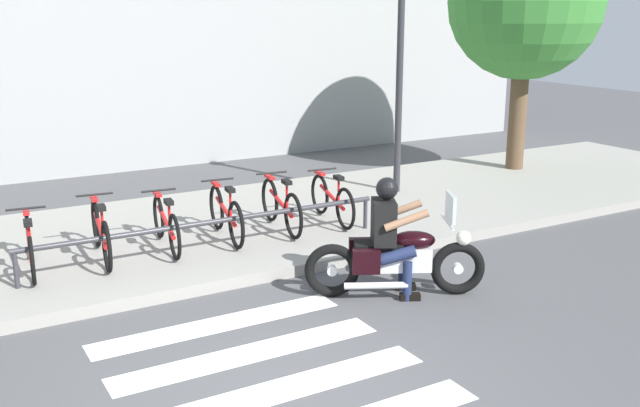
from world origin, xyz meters
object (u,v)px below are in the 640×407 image
Objects in this scene: bicycle_3 at (226,214)px; bicycle_0 at (30,245)px; bike_rack at (211,224)px; motorcycle at (396,258)px; bicycle_1 at (101,232)px; street_lamp at (400,61)px; bicycle_4 at (281,206)px; tree_near_rack at (525,3)px; rider at (391,229)px; bicycle_5 at (332,199)px; bicycle_2 at (166,224)px.

bicycle_0 is at bearing 179.96° from bicycle_3.
motorcycle is at bearing -54.20° from bike_rack.
street_lamp reaches higher than bicycle_1.
bicycle_0 is 1.01× the size of bicycle_4.
tree_near_rack is (7.44, 2.05, 2.86)m from bike_rack.
rider is 0.29× the size of tree_near_rack.
motorcycle is at bearing -104.52° from bicycle_5.
bicycle_0 is 3.49m from bicycle_4.
bicycle_2 is 8.53m from tree_near_rack.
rider is at bearing -87.28° from bicycle_4.
rider reaches higher than bicycle_0.
bicycle_3 is 0.71m from bike_rack.
bicycle_1 is (0.87, -0.00, 0.03)m from bicycle_0.
motorcycle is 1.19× the size of bicycle_4.
rider reaches higher than bike_rack.
street_lamp is (2.87, 1.09, 1.94)m from bicycle_4.
rider is at bearing -43.44° from bicycle_1.
bicycle_0 is at bearing 179.98° from bicycle_5.
bicycle_1 is at bearing -168.74° from street_lamp.
bike_rack is (-1.43, 2.04, -0.26)m from rider.
bicycle_4 is at bearing -0.00° from bicycle_3.
bicycle_2 is 0.71m from bike_rack.
rider is 0.87× the size of bicycle_2.
motorcycle is 1.13× the size of bicycle_1.
bicycle_3 is 4.36m from street_lamp.
bicycle_4 is (-0.12, 2.60, -0.32)m from rider.
tree_near_rack is (7.87, 1.49, 2.94)m from bicycle_2.
motorcycle is 1.18× the size of bicycle_0.
street_lamp is 0.81× the size of tree_near_rack.
bicycle_5 is 0.39× the size of street_lamp.
bicycle_0 is 1.01× the size of bicycle_2.
bicycle_1 is at bearing -0.09° from bicycle_0.
bicycle_0 is 4.36m from bicycle_5.
rider is 2.51m from bike_rack.
tree_near_rack is (3.25, 0.40, 0.98)m from street_lamp.
bike_rack is 8.22m from tree_near_rack.
bicycle_2 is 2.62m from bicycle_5.
bicycle_3 is (-1.06, 2.63, 0.05)m from motorcycle.
bicycle_5 is at bearing -0.02° from bicycle_2.
tree_near_rack reaches higher than motorcycle.
bicycle_2 is at bearing 179.96° from bicycle_4.
bicycle_3 is at bearing -0.04° from bicycle_0.
bicycle_4 is 3.63m from street_lamp.
street_lamp reaches higher than bicycle_4.
bicycle_2 is (-1.94, 2.63, 0.03)m from motorcycle.
bicycle_0 is 2.25m from bike_rack.
tree_near_rack is (8.74, 1.49, 2.92)m from bicycle_1.
bicycle_5 is at bearing -0.02° from bicycle_0.
bicycle_2 is at bearing 0.04° from bicycle_1.
motorcycle is 1.19× the size of bicycle_2.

